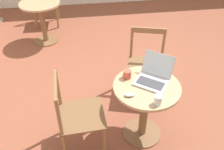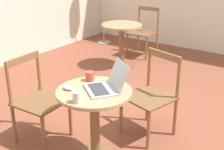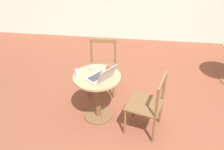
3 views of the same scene
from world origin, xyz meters
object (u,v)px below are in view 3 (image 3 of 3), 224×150
Objects in this scene: cafe_table_near at (97,88)px; mug at (110,68)px; mouse at (91,67)px; chair_near_back at (103,67)px; laptop at (101,76)px; drinking_glass at (78,73)px; chair_near_right at (148,105)px.

cafe_table_near is 6.03× the size of mug.
chair_near_back is at bearing 80.81° from mouse.
laptop reaches higher than cafe_table_near.
mug is at bearing 47.22° from cafe_table_near.
chair_near_back is (-0.04, 0.71, -0.06)m from cafe_table_near.
drinking_glass is at bearing -121.07° from mouse.
chair_near_right is 7.41× the size of mug.
drinking_glass is (-0.99, 0.17, 0.33)m from chair_near_right.
mug is (0.28, -0.03, 0.03)m from mouse.
chair_near_right is 1.96× the size of laptop.
mug is (0.16, 0.17, 0.26)m from cafe_table_near.
chair_near_right is 1.05m from drinking_glass.
chair_near_back reaches higher than cafe_table_near.
drinking_glass is at bearing -154.18° from mug.
chair_near_right reaches higher than mug.
mug is at bearing 147.19° from chair_near_right.
chair_near_right is 1.19m from chair_near_back.
chair_near_back is 1.96× the size of laptop.
mouse is 0.27m from drinking_glass.
chair_near_right reaches higher than mouse.
chair_near_back is at bearing 97.80° from laptop.
mouse is (-0.12, 0.20, 0.23)m from cafe_table_near.
mug is (0.19, -0.54, 0.32)m from chair_near_back.
mug is at bearing -70.27° from chair_near_back.
mouse is at bearing 173.71° from mug.
cafe_table_near is at bearing -87.06° from chair_near_back.
mug is at bearing 25.82° from drinking_glass.
mouse is (-0.19, 0.28, -0.03)m from laptop.
mouse is at bearing 58.93° from drinking_glass.
cafe_table_near is 0.29m from laptop.
chair_near_back is 9.32× the size of drinking_glass.
laptop reaches higher than mug.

